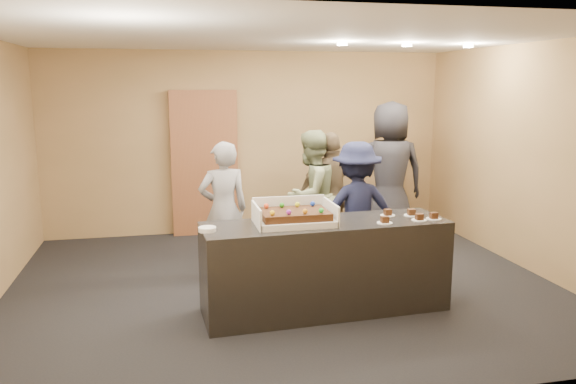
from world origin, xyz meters
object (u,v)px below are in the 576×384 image
(person_server_grey, at_px, (224,210))
(person_navy_man, at_px, (356,210))
(sheet_cake, at_px, (294,214))
(person_dark_suit, at_px, (389,173))
(person_brown_extra, at_px, (332,195))
(storage_cabinet, at_px, (205,163))
(cake_box, at_px, (294,218))
(serving_counter, at_px, (325,267))
(plate_stack, at_px, (207,229))
(person_sage_man, at_px, (311,196))

(person_server_grey, bearing_deg, person_navy_man, 160.18)
(sheet_cake, height_order, person_dark_suit, person_dark_suit)
(person_brown_extra, bearing_deg, storage_cabinet, -51.73)
(storage_cabinet, relative_size, person_navy_man, 1.35)
(person_server_grey, relative_size, person_dark_suit, 0.79)
(storage_cabinet, bearing_deg, cake_box, -78.98)
(storage_cabinet, xyz_separation_m, person_brown_extra, (1.51, -1.48, -0.26))
(serving_counter, xyz_separation_m, plate_stack, (-1.15, -0.10, 0.47))
(person_sage_man, distance_m, person_dark_suit, 1.35)
(sheet_cake, xyz_separation_m, person_sage_man, (0.60, 1.67, -0.17))
(person_server_grey, distance_m, person_navy_man, 1.53)
(person_brown_extra, bearing_deg, person_dark_suit, -164.15)
(cake_box, bearing_deg, storage_cabinet, 101.02)
(person_server_grey, relative_size, person_sage_man, 0.96)
(cake_box, height_order, person_dark_suit, person_dark_suit)
(person_sage_man, relative_size, person_dark_suit, 0.83)
(serving_counter, distance_m, person_dark_suit, 2.69)
(person_server_grey, bearing_deg, sheet_cake, 106.05)
(plate_stack, distance_m, person_sage_man, 2.28)
(person_navy_man, relative_size, person_brown_extra, 0.97)
(plate_stack, xyz_separation_m, person_brown_extra, (1.73, 1.83, -0.11))
(serving_counter, xyz_separation_m, person_dark_suit, (1.54, 2.14, 0.55))
(cake_box, distance_m, person_server_grey, 1.34)
(sheet_cake, distance_m, plate_stack, 0.85)
(person_brown_extra, bearing_deg, cake_box, 54.79)
(serving_counter, xyz_separation_m, person_navy_man, (0.63, 0.92, 0.34))
(cake_box, bearing_deg, person_dark_suit, 48.71)
(person_server_grey, bearing_deg, person_dark_suit, -167.35)
(plate_stack, xyz_separation_m, person_sage_man, (1.44, 1.77, -0.09))
(cake_box, xyz_separation_m, sheet_cake, (-0.00, -0.03, 0.05))
(storage_cabinet, distance_m, person_server_grey, 1.98)
(sheet_cake, bearing_deg, plate_stack, -172.96)
(serving_counter, relative_size, person_dark_suit, 1.20)
(serving_counter, distance_m, sheet_cake, 0.63)
(person_server_grey, bearing_deg, storage_cabinet, -95.77)
(storage_cabinet, xyz_separation_m, cake_box, (0.62, -3.18, -0.12))
(plate_stack, bearing_deg, person_server_grey, 77.96)
(person_sage_man, xyz_separation_m, person_navy_man, (0.35, -0.74, -0.04))
(person_server_grey, distance_m, person_dark_suit, 2.57)
(storage_cabinet, distance_m, sheet_cake, 3.26)
(person_dark_suit, bearing_deg, person_brown_extra, 29.29)
(storage_cabinet, xyz_separation_m, plate_stack, (-0.22, -3.31, -0.15))
(cake_box, bearing_deg, person_brown_extra, 62.20)
(sheet_cake, xyz_separation_m, person_brown_extra, (0.90, 1.72, -0.19))
(storage_cabinet, distance_m, cake_box, 3.24)
(person_server_grey, xyz_separation_m, person_navy_man, (1.50, -0.32, -0.00))
(person_sage_man, xyz_separation_m, person_dark_suit, (1.25, 0.47, 0.17))
(serving_counter, bearing_deg, person_navy_man, 52.52)
(storage_cabinet, bearing_deg, person_dark_suit, -23.37)
(serving_counter, xyz_separation_m, storage_cabinet, (-0.93, 3.20, 0.62))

